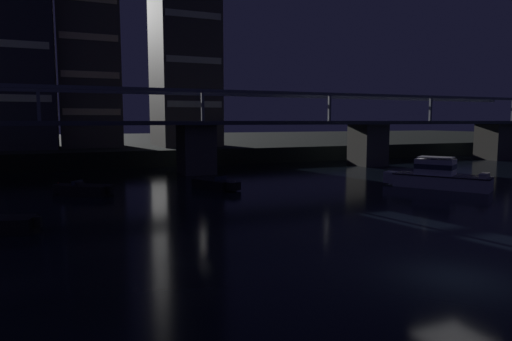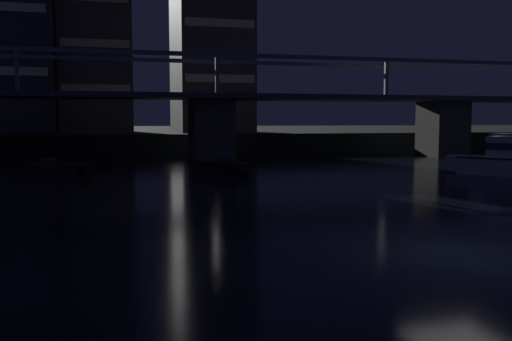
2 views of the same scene
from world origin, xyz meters
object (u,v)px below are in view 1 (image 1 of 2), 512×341
Objects in this scene: speedboat_mid_center at (215,184)px; tower_west_low at (1,22)px; tower_central at (183,43)px; cabin_cruiser_near_left at (438,176)px; tower_west_tall at (88,59)px; speedboat_mid_left at (84,190)px; river_bridge at (196,137)px.

tower_west_low is at bearing 121.61° from speedboat_mid_center.
tower_central is 3.55× the size of cabin_cruiser_near_left.
tower_west_tall is 35.54m from speedboat_mid_left.
tower_central is at bearing -1.55° from tower_west_low.
tower_west_tall is at bearing 104.40° from speedboat_mid_center.
tower_west_low is 6.83× the size of speedboat_mid_center.
speedboat_mid_left is at bearing 164.07° from cabin_cruiser_near_left.
speedboat_mid_center is (8.60, -33.49, -14.52)m from tower_west_tall.
river_bridge is at bearing 41.34° from speedboat_mid_left.
tower_west_tall is at bearing 85.98° from speedboat_mid_left.
tower_central is (3.38, 18.69, 13.57)m from river_bridge.
tower_west_tall is at bearing 123.72° from cabin_cruiser_near_left.
speedboat_mid_center is at bearing -75.60° from tower_west_tall.
tower_west_tall is 14.12m from tower_central.
speedboat_mid_left is (8.49, -30.32, -18.57)m from tower_west_low.
cabin_cruiser_near_left is at bearing -21.36° from speedboat_mid_center.
tower_central is (13.57, -2.70, 2.80)m from tower_west_tall.
cabin_cruiser_near_left is 1.90× the size of speedboat_mid_left.
cabin_cruiser_near_left reaches higher than speedboat_mid_center.
speedboat_mid_center is (-1.59, -12.10, -3.75)m from river_bridge.
speedboat_mid_center is (10.87, -1.13, 0.00)m from speedboat_mid_left.
river_bridge is at bearing -64.52° from tower_west_tall.
tower_west_low is 11.67m from tower_west_tall.
river_bridge is 11.44× the size of cabin_cruiser_near_left.
tower_west_low is at bearing 134.43° from cabin_cruiser_near_left.
tower_west_tall is (10.76, 2.04, -4.04)m from tower_west_low.
speedboat_mid_left is at bearing -118.12° from tower_central.
river_bridge is 3.93× the size of tower_west_tall.
river_bridge is 26.03m from tower_west_tall.
speedboat_mid_center is at bearing -99.18° from tower_central.
speedboat_mid_left is at bearing -94.02° from tower_west_tall.
tower_west_low reaches higher than river_bridge.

